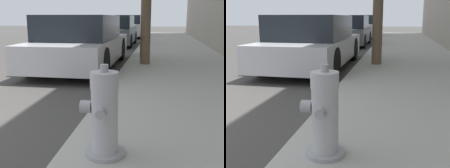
% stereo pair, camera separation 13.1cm
% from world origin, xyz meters
% --- Properties ---
extents(sidewalk_slab, '(2.83, 40.00, 0.14)m').
position_xyz_m(sidewalk_slab, '(3.60, 0.00, 0.07)').
color(sidewalk_slab, '#A8A59E').
rests_on(sidewalk_slab, ground_plane).
extents(fire_hydrant, '(0.38, 0.38, 0.78)m').
position_xyz_m(fire_hydrant, '(2.60, -0.19, 0.49)').
color(fire_hydrant, '#97979C').
rests_on(fire_hydrant, sidewalk_slab).
extents(parked_car_near, '(1.83, 4.52, 1.34)m').
position_xyz_m(parked_car_near, '(1.06, 4.72, 0.65)').
color(parked_car_near, '#B7B7BC').
rests_on(parked_car_near, ground_plane).
extents(parked_car_mid, '(1.81, 3.80, 1.37)m').
position_xyz_m(parked_car_mid, '(0.97, 10.77, 0.66)').
color(parked_car_mid, '#4C5156').
rests_on(parked_car_mid, ground_plane).
extents(parked_car_far, '(1.69, 4.59, 1.43)m').
position_xyz_m(parked_car_far, '(1.08, 16.52, 0.69)').
color(parked_car_far, silver).
rests_on(parked_car_far, ground_plane).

